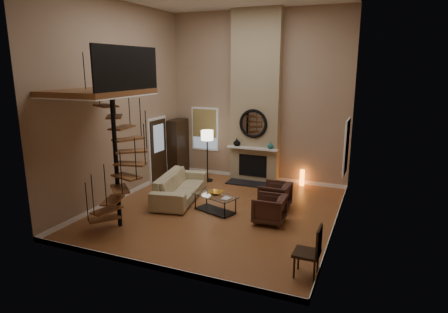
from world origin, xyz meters
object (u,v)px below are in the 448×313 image
at_px(armchair_near, 277,196).
at_px(armchair_far, 272,210).
at_px(coffee_table, 215,201).
at_px(sofa, 180,186).
at_px(hutch, 178,147).
at_px(floor_lamp, 207,139).
at_px(accent_lamp, 302,178).
at_px(side_chair, 312,250).

distance_m(armchair_near, armchair_far, 1.02).
relative_size(armchair_far, coffee_table, 0.58).
bearing_deg(sofa, hutch, 18.98).
bearing_deg(armchair_near, coffee_table, -58.52).
bearing_deg(floor_lamp, armchair_far, -41.53).
bearing_deg(accent_lamp, hutch, -176.20).
bearing_deg(accent_lamp, sofa, -138.27).
height_order(sofa, floor_lamp, floor_lamp).
bearing_deg(armchair_far, side_chair, 30.40).
height_order(armchair_near, accent_lamp, armchair_near).
relative_size(sofa, side_chair, 2.50).
distance_m(armchair_near, floor_lamp, 3.42).
relative_size(hutch, armchair_near, 2.54).
bearing_deg(armchair_near, accent_lamp, 176.93).
bearing_deg(coffee_table, armchair_far, -6.31).
bearing_deg(accent_lamp, armchair_far, -91.06).
bearing_deg(accent_lamp, floor_lamp, -166.77).
height_order(hutch, floor_lamp, hutch).
bearing_deg(sofa, coffee_table, -121.58).
distance_m(hutch, side_chair, 7.62).
bearing_deg(armchair_far, sofa, -104.73).
bearing_deg(side_chair, accent_lamp, 103.01).
height_order(hutch, armchair_far, hutch).
bearing_deg(hutch, side_chair, -42.43).
distance_m(coffee_table, floor_lamp, 3.02).
height_order(armchair_far, side_chair, side_chair).
bearing_deg(hutch, sofa, -59.89).
bearing_deg(accent_lamp, side_chair, -76.99).
bearing_deg(armchair_near, hutch, -114.24).
xyz_separation_m(accent_lamp, side_chair, (1.25, -5.42, 0.28)).
bearing_deg(sofa, armchair_far, -114.05).
distance_m(floor_lamp, side_chair, 6.43).
distance_m(armchair_near, side_chair, 3.43).
relative_size(armchair_far, side_chair, 0.76).
bearing_deg(side_chair, sofa, 146.95).
bearing_deg(floor_lamp, coffee_table, -60.86).
height_order(floor_lamp, accent_lamp, floor_lamp).
distance_m(sofa, armchair_far, 3.00).
height_order(coffee_table, floor_lamp, floor_lamp).
height_order(hutch, side_chair, hutch).
bearing_deg(sofa, accent_lamp, -59.39).
height_order(coffee_table, side_chair, side_chair).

